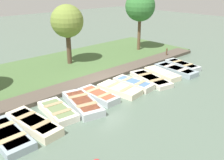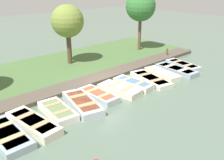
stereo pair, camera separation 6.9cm
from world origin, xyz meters
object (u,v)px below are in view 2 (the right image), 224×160
Objects in this scene: mooring_post_far at (167,53)px; rowboat_3 at (82,103)px; rowboat_5 at (120,89)px; rowboat_1 at (33,123)px; park_tree_center at (141,7)px; rowboat_9 at (176,70)px; rowboat_2 at (57,111)px; rowboat_4 at (98,95)px; rowboat_8 at (162,74)px; park_tree_left at (68,22)px; rowboat_7 at (151,79)px; rowboat_0 at (7,135)px; rowboat_10 at (183,65)px; rowboat_6 at (133,84)px.

rowboat_3 is at bearing -77.55° from mooring_post_far.
rowboat_5 is (0.01, 2.87, -0.02)m from rowboat_3.
park_tree_center reaches higher than rowboat_1.
rowboat_3 is at bearing -98.51° from rowboat_5.
rowboat_3 reaches higher than rowboat_5.
rowboat_5 is 0.85× the size of rowboat_9.
park_tree_center is (-5.67, 12.75, 4.08)m from rowboat_2.
rowboat_4 is 5.85m from rowboat_8.
rowboat_2 is at bearing -38.20° from park_tree_left.
rowboat_2 is 7.21m from rowboat_7.
rowboat_9 is at bearing 89.19° from rowboat_0.
rowboat_10 reaches higher than rowboat_2.
park_tree_left is at bearing -141.80° from rowboat_9.
rowboat_3 is at bearing -88.30° from rowboat_9.
rowboat_4 is 0.76× the size of rowboat_7.
rowboat_3 is 3.83× the size of mooring_post_far.
park_tree_center reaches higher than rowboat_7.
rowboat_3 reaches higher than rowboat_8.
rowboat_1 is 1.10× the size of rowboat_10.
rowboat_6 is (-0.14, 7.14, -0.01)m from rowboat_1.
rowboat_9 is at bearing -23.63° from park_tree_center.
rowboat_1 reaches higher than rowboat_5.
rowboat_1 is 1.23× the size of rowboat_2.
rowboat_0 is at bearing -80.17° from mooring_post_far.
rowboat_4 is at bearing -98.93° from rowboat_6.
rowboat_3 reaches higher than rowboat_2.
rowboat_7 is (0.36, 7.20, -0.03)m from rowboat_2.
rowboat_6 is at bearing -84.10° from rowboat_7.
rowboat_7 is at bearing 84.69° from rowboat_4.
rowboat_10 is 9.83m from park_tree_left.
rowboat_5 is at bearing -80.39° from rowboat_10.
rowboat_5 is at bearing -80.43° from rowboat_7.
rowboat_0 is 3.58× the size of mooring_post_far.
rowboat_8 is at bearing 86.53° from rowboat_4.
rowboat_3 is 10.00m from rowboat_10.
mooring_post_far is (-2.64, 5.53, 0.29)m from rowboat_7.
rowboat_2 is at bearing -97.21° from rowboat_6.
rowboat_8 is (-0.04, 10.13, -0.02)m from rowboat_1.
rowboat_6 is at bearing 93.87° from rowboat_2.
rowboat_2 is 0.98× the size of rowboat_6.
rowboat_3 reaches higher than rowboat_6.
rowboat_0 reaches higher than rowboat_7.
rowboat_3 reaches higher than rowboat_9.
park_tree_left is at bearing 147.47° from rowboat_2.
rowboat_6 reaches higher than rowboat_7.
rowboat_9 is (0.22, 1.44, 0.01)m from rowboat_8.
rowboat_6 is 0.58× the size of park_tree_left.
rowboat_10 is at bearing 42.74° from park_tree_left.
rowboat_4 is (-0.32, 4.28, -0.01)m from rowboat_1.
rowboat_0 is 0.95× the size of rowboat_1.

